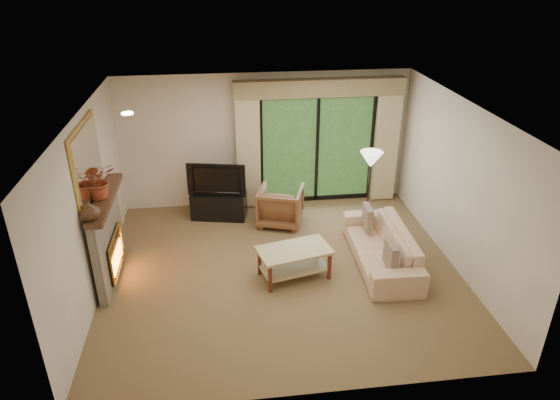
{
  "coord_description": "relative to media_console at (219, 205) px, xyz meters",
  "views": [
    {
      "loc": [
        -0.87,
        -6.55,
        4.49
      ],
      "look_at": [
        0.0,
        0.3,
        1.1
      ],
      "focal_mm": 32.0,
      "sensor_mm": 36.0,
      "label": 1
    }
  ],
  "objects": [
    {
      "name": "sofa",
      "position": [
        2.56,
        -1.92,
        0.05
      ],
      "size": [
        0.89,
        2.12,
        0.61
      ],
      "primitive_type": "imported",
      "rotation": [
        0.0,
        0.0,
        -1.6
      ],
      "color": "tan",
      "rests_on": "floor"
    },
    {
      "name": "mirror",
      "position": [
        -1.76,
        -1.75,
        1.7
      ],
      "size": [
        0.07,
        1.45,
        1.02
      ],
      "primitive_type": null,
      "color": "gold",
      "rests_on": "wall_left"
    },
    {
      "name": "fireplace",
      "position": [
        -1.68,
        -1.75,
        0.43
      ],
      "size": [
        0.24,
        1.7,
        1.37
      ],
      "primitive_type": null,
      "color": "slate",
      "rests_on": "floor"
    },
    {
      "name": "wall_right",
      "position": [
        3.7,
        -1.95,
        1.05
      ],
      "size": [
        0.0,
        5.0,
        5.0
      ],
      "primitive_type": "plane",
      "rotation": [
        1.57,
        0.0,
        -1.57
      ],
      "color": "beige",
      "rests_on": "ground"
    },
    {
      "name": "coffee_table",
      "position": [
        1.11,
        -2.13,
        -0.01
      ],
      "size": [
        1.2,
        0.84,
        0.49
      ],
      "primitive_type": null,
      "rotation": [
        0.0,
        0.0,
        0.23
      ],
      "color": "tan",
      "rests_on": "floor"
    },
    {
      "name": "pillow_far",
      "position": [
        2.49,
        -1.31,
        0.27
      ],
      "size": [
        0.12,
        0.39,
        0.39
      ],
      "primitive_type": "cube",
      "rotation": [
        0.0,
        0.0,
        -0.03
      ],
      "color": "#4E4029",
      "rests_on": "sofa"
    },
    {
      "name": "wall_front",
      "position": [
        0.95,
        -4.45,
        1.05
      ],
      "size": [
        5.0,
        0.0,
        5.0
      ],
      "primitive_type": "plane",
      "rotation": [
        -1.57,
        0.0,
        0.0
      ],
      "color": "beige",
      "rests_on": "ground"
    },
    {
      "name": "curtain_left",
      "position": [
        0.6,
        0.39,
        0.95
      ],
      "size": [
        0.45,
        0.18,
        2.35
      ],
      "primitive_type": "cube",
      "color": "#CEBB8E",
      "rests_on": "floor"
    },
    {
      "name": "media_console",
      "position": [
        0.0,
        0.0,
        0.0
      ],
      "size": [
        1.08,
        0.65,
        0.5
      ],
      "primitive_type": "cube",
      "rotation": [
        0.0,
        0.0,
        -0.21
      ],
      "color": "black",
      "rests_on": "floor"
    },
    {
      "name": "curtain_right",
      "position": [
        3.3,
        0.39,
        0.95
      ],
      "size": [
        0.45,
        0.18,
        2.35
      ],
      "primitive_type": "cube",
      "color": "#CEBB8E",
      "rests_on": "floor"
    },
    {
      "name": "armchair",
      "position": [
        1.12,
        -0.39,
        0.11
      ],
      "size": [
        0.98,
        0.99,
        0.73
      ],
      "primitive_type": "imported",
      "rotation": [
        0.0,
        0.0,
        2.84
      ],
      "color": "brown",
      "rests_on": "floor"
    },
    {
      "name": "wall_left",
      "position": [
        -1.8,
        -1.95,
        1.05
      ],
      "size": [
        0.0,
        5.0,
        5.0
      ],
      "primitive_type": "plane",
      "rotation": [
        1.57,
        0.0,
        1.57
      ],
      "color": "beige",
      "rests_on": "ground"
    },
    {
      "name": "sliding_door",
      "position": [
        1.95,
        0.5,
        0.85
      ],
      "size": [
        2.26,
        0.1,
        2.16
      ],
      "primitive_type": null,
      "color": "black",
      "rests_on": "floor"
    },
    {
      "name": "tv",
      "position": [
        0.0,
        0.0,
        0.56
      ],
      "size": [
        1.08,
        0.36,
        0.62
      ],
      "primitive_type": "imported",
      "rotation": [
        0.0,
        0.0,
        -0.21
      ],
      "color": "black",
      "rests_on": "media_console"
    },
    {
      "name": "branches",
      "position": [
        -1.66,
        -1.78,
        1.39
      ],
      "size": [
        0.6,
        0.56,
        0.54
      ],
      "primitive_type": "imported",
      "rotation": [
        0.0,
        0.0,
        0.37
      ],
      "color": "#93391F",
      "rests_on": "fireplace"
    },
    {
      "name": "vase",
      "position": [
        -1.66,
        -2.45,
        1.25
      ],
      "size": [
        0.3,
        0.3,
        0.27
      ],
      "primitive_type": "imported",
      "rotation": [
        0.0,
        0.0,
        -0.18
      ],
      "color": "#422B1A",
      "rests_on": "fireplace"
    },
    {
      "name": "wall_back",
      "position": [
        0.95,
        0.55,
        1.05
      ],
      "size": [
        5.0,
        0.0,
        5.0
      ],
      "primitive_type": "plane",
      "rotation": [
        1.57,
        0.0,
        0.0
      ],
      "color": "beige",
      "rests_on": "ground"
    },
    {
      "name": "cornice",
      "position": [
        1.95,
        0.41,
        2.07
      ],
      "size": [
        3.2,
        0.24,
        0.32
      ],
      "primitive_type": "cube",
      "color": "#978258",
      "rests_on": "wall_back"
    },
    {
      "name": "floor_lamp",
      "position": [
        2.66,
        -0.72,
        0.48
      ],
      "size": [
        0.51,
        0.51,
        1.46
      ],
      "primitive_type": null,
      "rotation": [
        0.0,
        0.0,
        -0.36
      ],
      "color": "#F3E3CB",
      "rests_on": "floor"
    },
    {
      "name": "pillow_near",
      "position": [
        2.49,
        -2.52,
        0.27
      ],
      "size": [
        0.12,
        0.41,
        0.4
      ],
      "primitive_type": "cube",
      "rotation": [
        0.0,
        0.0,
        -0.03
      ],
      "color": "#4E4029",
      "rests_on": "sofa"
    },
    {
      "name": "floor",
      "position": [
        0.95,
        -1.95,
        -0.25
      ],
      "size": [
        5.5,
        5.5,
        0.0
      ],
      "primitive_type": "plane",
      "color": "brown",
      "rests_on": "ground"
    },
    {
      "name": "ceiling",
      "position": [
        0.95,
        -1.95,
        2.35
      ],
      "size": [
        5.5,
        5.5,
        0.0
      ],
      "primitive_type": "plane",
      "rotation": [
        3.14,
        0.0,
        0.0
      ],
      "color": "white",
      "rests_on": "ground"
    }
  ]
}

